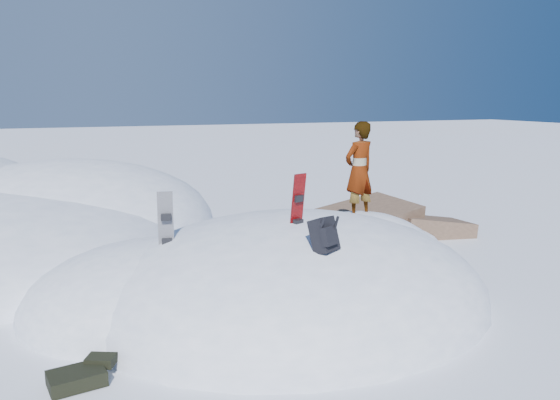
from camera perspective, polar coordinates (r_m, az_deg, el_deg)
name	(u,v)px	position (r m, az deg, el deg)	size (l,w,h in m)	color
ground	(291,300)	(9.62, 1.16, -10.44)	(120.00, 120.00, 0.00)	silver
snow_mound	(277,297)	(9.76, -0.35, -10.11)	(8.00, 6.00, 3.00)	white
rock_outcrop	(381,238)	(13.83, 10.52, -3.95)	(4.68, 4.41, 1.68)	brown
snowboard_red	(297,213)	(8.76, 1.80, -1.37)	(0.30, 0.26, 1.32)	#B8090D
snowboard_dark	(166,232)	(8.89, -11.81, -3.28)	(0.26, 0.19, 1.32)	black
backpack	(325,235)	(7.86, 4.69, -3.67)	(0.48, 0.53, 0.58)	black
gear_pile	(81,375)	(7.43, -20.09, -16.82)	(0.87, 0.67, 0.23)	black
person	(359,171)	(10.71, 8.26, 3.07)	(0.69, 0.46, 1.90)	slate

